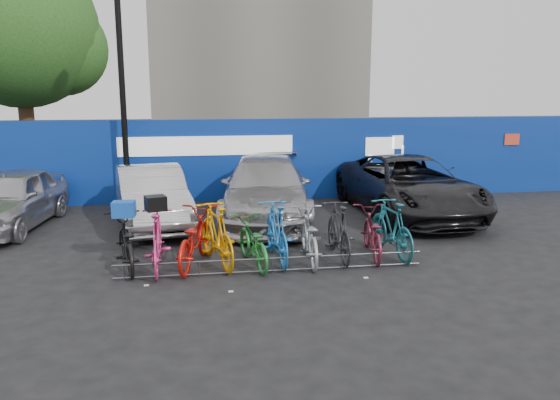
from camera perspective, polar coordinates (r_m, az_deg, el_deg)
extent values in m
plane|color=black|center=(10.52, -1.27, -6.58)|extent=(100.00, 100.00, 0.00)
cube|color=navy|center=(16.10, -4.07, 4.17)|extent=(22.00, 0.15, 2.40)
cube|color=white|center=(15.90, -7.68, 5.63)|extent=(5.00, 0.02, 0.55)
cube|color=white|center=(16.83, 10.41, 5.53)|extent=(1.20, 0.02, 0.90)
cube|color=#DC4126|center=(18.66, 23.07, 5.85)|extent=(0.50, 0.02, 0.35)
cylinder|color=#382314|center=(20.75, -24.88, 7.03)|extent=(0.50, 0.50, 4.00)
sphere|color=#1F4A17|center=(20.80, -25.66, 15.83)|extent=(5.20, 5.20, 5.20)
sphere|color=#1F4A17|center=(20.75, -22.00, 14.46)|extent=(3.20, 3.20, 3.20)
cylinder|color=black|center=(15.43, -16.10, 10.13)|extent=(0.16, 0.16, 6.00)
cylinder|color=#595B60|center=(9.87, -0.82, -6.12)|extent=(5.60, 0.03, 0.03)
cylinder|color=#595B60|center=(9.94, -0.81, -7.38)|extent=(5.60, 0.03, 0.03)
cylinder|color=#595B60|center=(9.92, -15.99, -7.35)|extent=(0.03, 0.03, 0.28)
cylinder|color=#595B60|center=(9.83, -8.40, -7.18)|extent=(0.03, 0.03, 0.28)
cylinder|color=#595B60|center=(9.91, -0.82, -6.89)|extent=(0.03, 0.03, 0.28)
cylinder|color=#595B60|center=(10.16, 6.51, -6.49)|extent=(0.03, 0.03, 0.28)
cylinder|color=#595B60|center=(10.57, 13.36, -6.02)|extent=(0.03, 0.03, 0.28)
imported|color=#A3A3A7|center=(14.42, -26.38, 0.11)|extent=(2.14, 4.32, 1.42)
imported|color=#AAA9AE|center=(13.57, -13.29, 0.37)|extent=(2.25, 4.50, 1.42)
imported|color=#A0A0A5|center=(13.80, -1.50, 1.14)|extent=(2.84, 5.57, 1.55)
imported|color=black|center=(14.66, 13.24, 1.43)|extent=(2.72, 5.60, 1.53)
imported|color=black|center=(10.46, -15.81, -4.32)|extent=(1.04, 1.97, 0.99)
imported|color=#DC3580|center=(10.21, -12.70, -4.14)|extent=(0.56, 1.88, 1.13)
imported|color=red|center=(10.35, -9.01, -3.98)|extent=(1.19, 2.13, 1.06)
imported|color=#F09F05|center=(10.33, -6.65, -3.61)|extent=(1.04, 2.03, 1.17)
imported|color=#237E2E|center=(10.25, -2.90, -4.42)|extent=(0.92, 1.82, 0.91)
imported|color=blue|center=(10.46, -0.37, -3.37)|extent=(0.66, 1.96, 1.16)
imported|color=#96989C|center=(10.50, 3.01, -3.79)|extent=(0.78, 1.94, 1.00)
imported|color=#252427|center=(10.71, 6.16, -3.22)|extent=(0.58, 1.87, 1.11)
imported|color=maroon|center=(10.94, 9.57, -3.39)|extent=(0.91, 1.91, 0.97)
imported|color=#18616F|center=(11.04, 11.56, -2.89)|extent=(0.72, 1.92, 1.13)
cube|color=blue|center=(10.31, -16.00, -0.92)|extent=(0.42, 0.33, 0.28)
cube|color=black|center=(10.05, -12.87, -0.32)|extent=(0.43, 0.41, 0.26)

